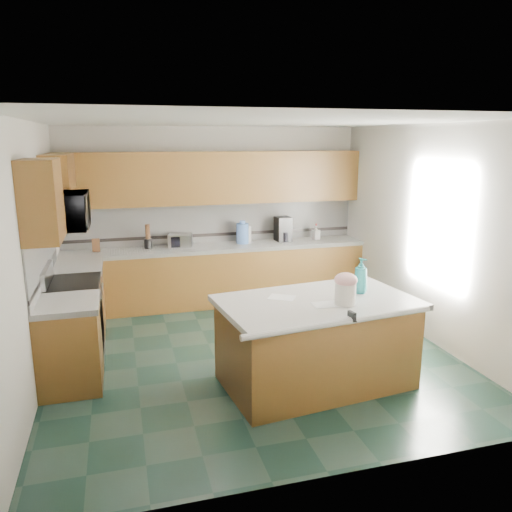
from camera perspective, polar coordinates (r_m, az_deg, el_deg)
name	(u,v)px	position (r m, az deg, el deg)	size (l,w,h in m)	color
floor	(252,354)	(6.08, -0.49, -11.15)	(4.60, 4.60, 0.00)	black
ceiling	(251,121)	(5.54, -0.54, 15.18)	(4.60, 4.60, 0.00)	white
wall_back	(213,215)	(7.89, -4.91, 4.72)	(4.60, 0.04, 2.70)	silver
wall_front	(338,309)	(3.55, 9.32, -6.04)	(4.60, 0.04, 2.70)	silver
wall_left	(31,256)	(5.55, -24.33, -0.05)	(0.04, 4.60, 2.70)	silver
wall_right	(430,234)	(6.64, 19.22, 2.42)	(0.04, 4.60, 2.70)	silver
back_base_cab	(218,276)	(7.77, -4.33, -2.34)	(4.60, 0.60, 0.86)	black
back_countertop	(218,247)	(7.66, -4.39, 0.98)	(4.60, 0.64, 0.06)	white
back_upper_cab	(215,178)	(7.64, -4.73, 8.90)	(4.60, 0.33, 0.78)	black
back_backsplash	(214,222)	(7.88, -4.85, 3.86)	(4.60, 0.02, 0.63)	silver
back_accent_band	(214,235)	(7.91, -4.81, 2.46)	(4.60, 0.01, 0.05)	black
left_base_cab_rear	(80,301)	(6.98, -19.51, -4.90)	(0.60, 0.82, 0.86)	black
left_counter_rear	(77,267)	(6.86, -19.80, -1.24)	(0.64, 0.82, 0.06)	white
left_base_cab_front	(70,347)	(5.55, -20.48, -9.69)	(0.60, 0.72, 0.86)	black
left_counter_front	(66,304)	(5.39, -20.87, -5.17)	(0.64, 0.72, 0.06)	white
left_backsplash	(43,255)	(6.10, -23.20, 0.06)	(0.02, 2.30, 0.63)	silver
left_accent_band	(45,272)	(6.14, -22.98, -1.71)	(0.01, 2.30, 0.05)	black
left_upper_cab_rear	(59,185)	(6.84, -21.55, 7.52)	(0.33, 1.09, 0.78)	black
left_upper_cab_front	(42,201)	(5.19, -23.31, 5.84)	(0.33, 0.72, 0.78)	black
range_body	(75,321)	(6.23, -19.96, -7.01)	(0.60, 0.76, 0.88)	#B7B7BC
range_oven_door	(101,322)	(6.23, -17.25, -7.21)	(0.02, 0.68, 0.55)	black
range_cooktop	(72,283)	(6.10, -20.30, -2.94)	(0.62, 0.78, 0.04)	black
range_handle	(102,291)	(6.11, -17.21, -3.85)	(0.02, 0.02, 0.66)	#B7B7BC
range_backguard	(47,275)	(6.09, -22.82, -2.00)	(0.06, 0.76, 0.18)	#B7B7BC
microwave	(66,211)	(5.93, -20.94, 4.81)	(0.73, 0.50, 0.41)	#B7B7BC
island_base	(316,345)	(5.30, 6.86, -10.02)	(1.86, 1.07, 0.86)	black
island_top	(317,302)	(5.13, 7.00, -5.29)	(1.96, 1.17, 0.06)	white
island_bullnose	(342,322)	(4.63, 9.77, -7.46)	(0.06, 0.06, 1.96)	white
treat_jar	(345,294)	(5.00, 10.17, -4.26)	(0.21, 0.21, 0.22)	silver
treat_jar_lid	(346,280)	(4.96, 10.23, -2.69)	(0.23, 0.23, 0.14)	#DB9B9D
treat_jar_knob	(346,275)	(4.94, 10.26, -2.16)	(0.03, 0.03, 0.07)	tan
treat_jar_knob_end_l	(343,275)	(4.93, 9.87, -2.19)	(0.04, 0.04, 0.04)	tan
treat_jar_knob_end_r	(350,275)	(4.96, 10.65, -2.12)	(0.04, 0.04, 0.04)	tan
soap_bottle_island	(361,276)	(5.37, 11.88, -2.21)	(0.14, 0.15, 0.38)	teal
paper_sheet_a	(326,304)	(4.98, 8.05, -5.50)	(0.27, 0.21, 0.00)	white
paper_sheet_b	(282,297)	(5.16, 2.97, -4.74)	(0.27, 0.20, 0.00)	white
clamp_body	(352,316)	(4.68, 10.90, -6.77)	(0.03, 0.10, 0.09)	black
clamp_handle	(355,320)	(4.64, 11.20, -7.23)	(0.02, 0.02, 0.07)	black
knife_block	(96,245)	(7.56, -17.81, 1.17)	(0.10, 0.09, 0.19)	#472814
utensil_crock	(148,244)	(7.60, -12.22, 1.40)	(0.12, 0.12, 0.15)	black
utensil_bundle	(148,232)	(7.56, -12.29, 2.74)	(0.07, 0.07, 0.22)	#472814
toaster_oven	(180,241)	(7.60, -8.64, 1.76)	(0.34, 0.24, 0.20)	#B7B7BC
toaster_oven_door	(181,242)	(7.49, -8.54, 1.60)	(0.30, 0.01, 0.16)	black
paper_towel	(248,234)	(7.84, -0.97, 2.48)	(0.12, 0.12, 0.26)	white
paper_towel_base	(248,242)	(7.86, -0.96, 1.60)	(0.17, 0.17, 0.01)	#B7B7BC
water_jug	(243,234)	(7.77, -1.55, 2.59)	(0.19, 0.19, 0.31)	#5583D4
water_jug_neck	(242,222)	(7.74, -1.56, 3.89)	(0.09, 0.09, 0.04)	#5583D4
coffee_maker	(283,229)	(7.97, 3.10, 3.11)	(0.23, 0.25, 0.39)	black
coffee_carafe	(284,237)	(7.94, 3.23, 2.23)	(0.16, 0.16, 0.16)	black
soap_bottle_back	(316,233)	(8.15, 6.87, 2.68)	(0.10, 0.10, 0.23)	white
soap_back_cap	(316,225)	(8.13, 6.89, 3.57)	(0.02, 0.02, 0.03)	red
window_light_proxy	(438,225)	(6.44, 20.10, 3.38)	(0.02, 1.40, 1.10)	white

